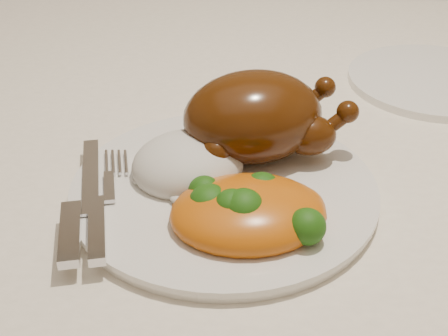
{
  "coord_description": "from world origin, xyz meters",
  "views": [
    {
      "loc": [
        -0.01,
        -0.61,
        1.13
      ],
      "look_at": [
        -0.01,
        -0.11,
        0.8
      ],
      "focal_mm": 50.0,
      "sensor_mm": 36.0,
      "label": 1
    }
  ],
  "objects_px": {
    "dinner_plate": "(224,190)",
    "roast_chicken": "(257,116)",
    "side_plate": "(434,80)",
    "dining_table": "(236,214)"
  },
  "relations": [
    {
      "from": "dining_table",
      "to": "roast_chicken",
      "type": "height_order",
      "value": "roast_chicken"
    },
    {
      "from": "dinner_plate",
      "to": "roast_chicken",
      "type": "height_order",
      "value": "roast_chicken"
    },
    {
      "from": "dinner_plate",
      "to": "side_plate",
      "type": "relative_size",
      "value": 1.3
    },
    {
      "from": "dining_table",
      "to": "side_plate",
      "type": "height_order",
      "value": "side_plate"
    },
    {
      "from": "side_plate",
      "to": "roast_chicken",
      "type": "height_order",
      "value": "roast_chicken"
    },
    {
      "from": "dinner_plate",
      "to": "roast_chicken",
      "type": "bearing_deg",
      "value": 61.02
    },
    {
      "from": "side_plate",
      "to": "roast_chicken",
      "type": "distance_m",
      "value": 0.32
    },
    {
      "from": "dining_table",
      "to": "side_plate",
      "type": "bearing_deg",
      "value": 30.27
    },
    {
      "from": "dining_table",
      "to": "side_plate",
      "type": "relative_size",
      "value": 7.04
    },
    {
      "from": "dinner_plate",
      "to": "roast_chicken",
      "type": "distance_m",
      "value": 0.09
    }
  ]
}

